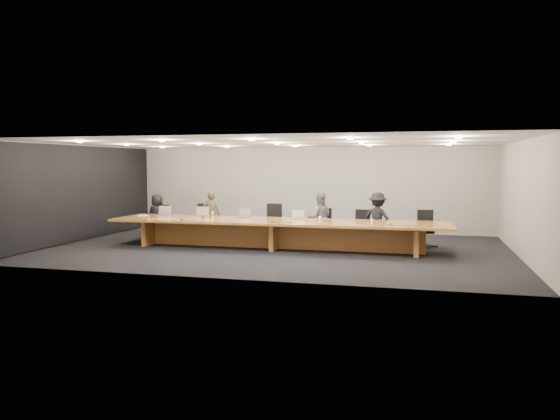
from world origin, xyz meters
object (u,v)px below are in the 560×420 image
object	(u,v)px
laptop_a	(163,211)
mic_center	(273,222)
av_box	(145,219)
chair_mid_right	(322,225)
amber_mug	(203,217)
mic_right	(390,225)
person_d	(378,219)
chair_mid_left	(271,222)
chair_right	(361,227)
laptop_d	(298,215)
person_b	(211,215)
chair_left	(205,221)
paper_cup_far	(372,220)
paper_cup_near	(320,218)
person_a	(157,216)
chair_far_left	(160,221)
conference_table	(277,229)
laptop_c	(243,213)
chair_far_right	(425,228)
mic_left	(182,220)
person_c	(320,218)
water_bottle	(213,215)

from	to	relation	value
laptop_a	mic_center	xyz separation A→B (m)	(3.52, -0.88, -0.13)
av_box	chair_mid_right	bearing A→B (deg)	29.72
amber_mug	mic_right	xyz separation A→B (m)	(5.09, -0.41, -0.03)
mic_right	person_d	bearing A→B (deg)	104.65
person_d	chair_mid_left	bearing A→B (deg)	16.57
chair_right	laptop_d	bearing A→B (deg)	-142.61
person_b	laptop_d	bearing A→B (deg)	152.98
chair_left	amber_mug	xyz separation A→B (m)	(0.50, -1.32, 0.26)
laptop_d	paper_cup_far	size ratio (longest dim) A/B	3.73
paper_cup_near	paper_cup_far	size ratio (longest dim) A/B	1.07
amber_mug	person_a	bearing A→B (deg)	149.93
chair_far_left	laptop_a	size ratio (longest dim) A/B	2.73
chair_mid_right	av_box	distance (m)	4.89
conference_table	laptop_c	xyz separation A→B (m)	(-1.04, 0.29, 0.36)
chair_far_left	person_b	size ratio (longest dim) A/B	0.69
paper_cup_near	paper_cup_far	world-z (taller)	paper_cup_near
chair_mid_left	chair_far_right	world-z (taller)	chair_mid_left
chair_left	person_a	size ratio (longest dim) A/B	0.81
mic_center	av_box	bearing A→B (deg)	-176.85
chair_right	person_a	size ratio (longest dim) A/B	0.74
chair_mid_left	mic_left	distance (m)	2.68
person_a	mic_left	world-z (taller)	person_a
person_a	conference_table	bearing A→B (deg)	163.48
chair_mid_right	mic_right	distance (m)	2.57
person_a	mic_right	world-z (taller)	person_a
conference_table	mic_right	world-z (taller)	mic_right
person_c	mic_right	world-z (taller)	person_c
mic_right	laptop_a	bearing A→B (deg)	172.83
paper_cup_near	mic_right	bearing A→B (deg)	-22.54
chair_left	paper_cup_far	distance (m)	5.22
av_box	chair_far_right	bearing A→B (deg)	21.22
chair_far_left	chair_left	size ratio (longest dim) A/B	0.94
person_a	laptop_a	xyz separation A→B (m)	(0.57, -0.73, 0.23)
person_c	laptop_a	bearing A→B (deg)	-4.69
person_c	chair_far_right	bearing A→B (deg)	166.61
person_c	paper_cup_near	distance (m)	0.79
chair_mid_left	amber_mug	world-z (taller)	chair_mid_left
water_bottle	amber_mug	xyz separation A→B (m)	(-0.30, 0.04, -0.05)
laptop_d	amber_mug	bearing A→B (deg)	-177.92
laptop_a	paper_cup_near	xyz separation A→B (m)	(4.59, -0.03, -0.10)
conference_table	person_c	world-z (taller)	person_c
laptop_c	mic_center	world-z (taller)	laptop_c
chair_mid_left	person_b	bearing A→B (deg)	-172.45
chair_far_right	laptop_d	xyz separation A→B (m)	(-3.33, -0.90, 0.37)
laptop_d	mic_center	xyz separation A→B (m)	(-0.49, -0.76, -0.12)
conference_table	chair_right	xyz separation A→B (m)	(2.08, 1.26, -0.03)
water_bottle	av_box	bearing A→B (deg)	-159.75
chair_far_right	chair_far_left	bearing A→B (deg)	176.06
person_b	mic_left	bearing A→B (deg)	78.78
person_c	mic_center	world-z (taller)	person_c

